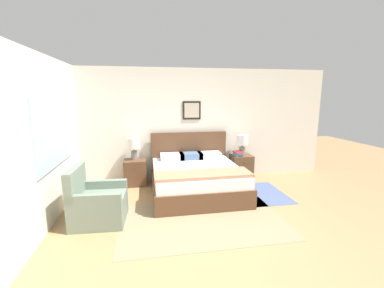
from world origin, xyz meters
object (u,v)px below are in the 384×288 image
object	(u,v)px
armchair	(97,204)
nightstand_by_door	(241,167)
nightstand_near_window	(135,172)
bed	(196,178)
table_lamp_near_window	(134,145)
table_lamp_by_door	(242,142)

from	to	relation	value
armchair	nightstand_by_door	world-z (taller)	armchair
armchair	nightstand_by_door	distance (m)	3.45
armchair	nightstand_near_window	size ratio (longest dim) A/B	1.56
nightstand_near_window	bed	bearing A→B (deg)	-30.13
nightstand_near_window	table_lamp_near_window	xyz separation A→B (m)	(-0.01, 0.02, 0.61)
bed	nightstand_near_window	bearing A→B (deg)	149.87
nightstand_near_window	nightstand_by_door	size ratio (longest dim) A/B	1.00
nightstand_near_window	nightstand_by_door	distance (m)	2.49
armchair	nightstand_near_window	world-z (taller)	armchair
nightstand_by_door	bed	bearing A→B (deg)	-149.87
bed	nightstand_by_door	bearing A→B (deg)	30.13
armchair	nightstand_near_window	bearing A→B (deg)	165.07
nightstand_near_window	table_lamp_by_door	size ratio (longest dim) A/B	1.18
table_lamp_by_door	armchair	bearing A→B (deg)	-151.30
bed	table_lamp_near_window	bearing A→B (deg)	149.43
armchair	nightstand_by_door	xyz separation A→B (m)	(3.03, 1.65, -0.01)
bed	table_lamp_by_door	xyz separation A→B (m)	(1.26, 0.74, 0.59)
table_lamp_near_window	table_lamp_by_door	xyz separation A→B (m)	(2.52, 0.00, 0.00)
bed	nightstand_by_door	xyz separation A→B (m)	(1.25, 0.72, -0.03)
nightstand_near_window	table_lamp_near_window	bearing A→B (deg)	123.09
table_lamp_near_window	armchair	bearing A→B (deg)	-107.58
bed	armchair	world-z (taller)	bed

